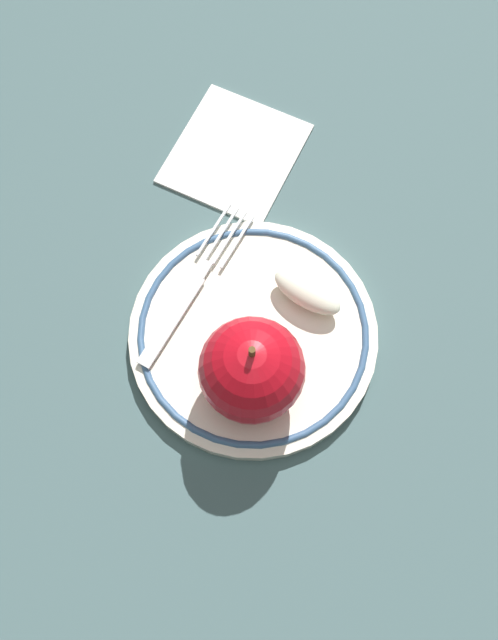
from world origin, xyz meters
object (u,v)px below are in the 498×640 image
Objects in this scene: apple_red_whole at (252,370)px; apple_slice_front at (307,292)px; plate at (249,331)px; napkin_folded at (235,152)px; fork at (191,289)px.

apple_slice_front is at bearing -79.92° from apple_red_whole.
apple_slice_front is at bearing -108.18° from plate.
apple_slice_front reaches higher than napkin_folded.
fork is (0.06, 0.01, 0.01)m from plate.
fork is (0.09, -0.03, -0.04)m from apple_red_whole.
apple_red_whole is 0.56× the size of fork.
napkin_folded is (0.13, -0.13, -0.01)m from plate.
apple_slice_front is at bearing 153.82° from napkin_folded.
apple_slice_front is 0.10m from fork.
fork reaches higher than plate.
plate is at bearing 135.64° from napkin_folded.
apple_slice_front is 0.17m from napkin_folded.
apple_red_whole is 1.49× the size of apple_slice_front.
fork is 0.15m from napkin_folded.
apple_slice_front is (-0.02, -0.05, 0.02)m from plate.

